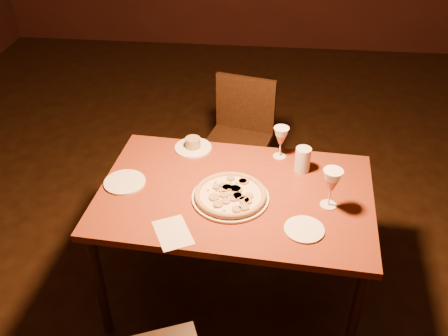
# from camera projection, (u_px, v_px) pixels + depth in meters

# --- Properties ---
(floor) EXTENTS (7.00, 7.00, 0.00)m
(floor) POSITION_uv_depth(u_px,v_px,m) (256.00, 278.00, 2.87)
(floor) COLOR black
(floor) RESTS_ON ground
(dining_table) EXTENTS (1.36, 0.93, 0.70)m
(dining_table) POSITION_uv_depth(u_px,v_px,m) (235.00, 202.00, 2.43)
(dining_table) COLOR maroon
(dining_table) RESTS_ON floor
(chair_far) EXTENTS (0.48, 0.48, 0.82)m
(chair_far) POSITION_uv_depth(u_px,v_px,m) (239.00, 135.00, 3.26)
(chair_far) COLOR black
(chair_far) RESTS_ON floor
(pizza_plate) EXTENTS (0.36, 0.36, 0.04)m
(pizza_plate) POSITION_uv_depth(u_px,v_px,m) (230.00, 195.00, 2.34)
(pizza_plate) COLOR white
(pizza_plate) RESTS_ON dining_table
(ramekin_saucer) EXTENTS (0.20, 0.20, 0.06)m
(ramekin_saucer) POSITION_uv_depth(u_px,v_px,m) (193.00, 145.00, 2.69)
(ramekin_saucer) COLOR white
(ramekin_saucer) RESTS_ON dining_table
(wine_glass_far) EXTENTS (0.08, 0.08, 0.18)m
(wine_glass_far) POSITION_uv_depth(u_px,v_px,m) (280.00, 143.00, 2.59)
(wine_glass_far) COLOR #BE694F
(wine_glass_far) RESTS_ON dining_table
(wine_glass_right) EXTENTS (0.09, 0.09, 0.20)m
(wine_glass_right) POSITION_uv_depth(u_px,v_px,m) (331.00, 188.00, 2.25)
(wine_glass_right) COLOR #BE694F
(wine_glass_right) RESTS_ON dining_table
(water_tumbler) EXTENTS (0.08, 0.08, 0.13)m
(water_tumbler) POSITION_uv_depth(u_px,v_px,m) (303.00, 160.00, 2.50)
(water_tumbler) COLOR silver
(water_tumbler) RESTS_ON dining_table
(side_plate_left) EXTENTS (0.20, 0.20, 0.01)m
(side_plate_left) POSITION_uv_depth(u_px,v_px,m) (125.00, 182.00, 2.45)
(side_plate_left) COLOR white
(side_plate_left) RESTS_ON dining_table
(side_plate_near) EXTENTS (0.18, 0.18, 0.01)m
(side_plate_near) POSITION_uv_depth(u_px,v_px,m) (304.00, 229.00, 2.17)
(side_plate_near) COLOR white
(side_plate_near) RESTS_ON dining_table
(menu_card) EXTENTS (0.22, 0.24, 0.00)m
(menu_card) POSITION_uv_depth(u_px,v_px,m) (173.00, 233.00, 2.16)
(menu_card) COLOR beige
(menu_card) RESTS_ON dining_table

